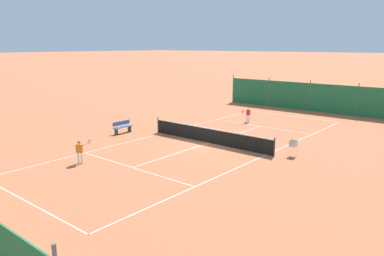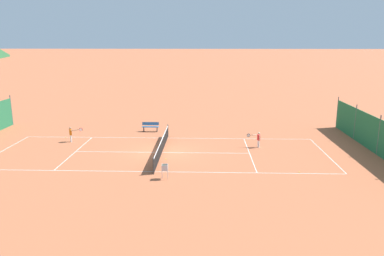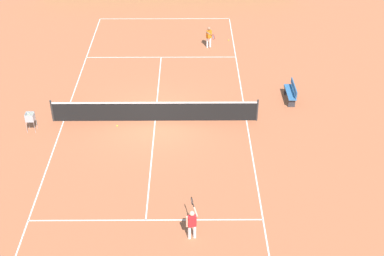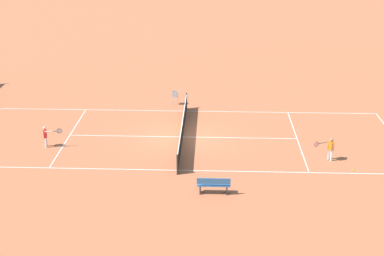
{
  "view_description": "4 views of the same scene",
  "coord_description": "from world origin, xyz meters",
  "px_view_note": "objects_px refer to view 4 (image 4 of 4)",
  "views": [
    {
      "loc": [
        -13.9,
        18.3,
        6.08
      ],
      "look_at": [
        -0.53,
        2.33,
        1.44
      ],
      "focal_mm": 35.0,
      "sensor_mm": 36.0,
      "label": 1
    },
    {
      "loc": [
        -26.16,
        -3.13,
        8.09
      ],
      "look_at": [
        1.59,
        -2.15,
        1.48
      ],
      "focal_mm": 35.0,
      "sensor_mm": 36.0,
      "label": 2
    },
    {
      "loc": [
        1.53,
        -20.12,
        13.01
      ],
      "look_at": [
        1.64,
        -1.65,
        0.69
      ],
      "focal_mm": 50.0,
      "sensor_mm": 36.0,
      "label": 3
    },
    {
      "loc": [
        27.47,
        1.6,
        12.0
      ],
      "look_at": [
        0.9,
        0.56,
        0.93
      ],
      "focal_mm": 50.0,
      "sensor_mm": 36.0,
      "label": 4
    }
  ],
  "objects_px": {
    "tennis_ball_mid_court": "(176,125)",
    "tennis_ball_by_net_left": "(352,170)",
    "player_far_service": "(330,147)",
    "player_near_service": "(46,135)",
    "ball_hopper": "(175,95)",
    "tennis_ball_alley_left": "(44,110)",
    "courtside_bench": "(214,185)",
    "tennis_net": "(183,129)"
  },
  "relations": [
    {
      "from": "tennis_ball_mid_court",
      "to": "tennis_ball_by_net_left",
      "type": "relative_size",
      "value": 1.0
    },
    {
      "from": "player_far_service",
      "to": "player_near_service",
      "type": "bearing_deg",
      "value": -94.08
    },
    {
      "from": "player_far_service",
      "to": "player_near_service",
      "type": "height_order",
      "value": "player_far_service"
    },
    {
      "from": "player_near_service",
      "to": "ball_hopper",
      "type": "xyz_separation_m",
      "value": [
        -6.91,
        6.42,
        -0.03
      ]
    },
    {
      "from": "tennis_ball_alley_left",
      "to": "ball_hopper",
      "type": "height_order",
      "value": "ball_hopper"
    },
    {
      "from": "tennis_ball_by_net_left",
      "to": "player_far_service",
      "type": "bearing_deg",
      "value": -141.63
    },
    {
      "from": "tennis_ball_by_net_left",
      "to": "courtside_bench",
      "type": "bearing_deg",
      "value": -69.77
    },
    {
      "from": "player_near_service",
      "to": "tennis_ball_mid_court",
      "type": "height_order",
      "value": "player_near_service"
    },
    {
      "from": "player_far_service",
      "to": "tennis_ball_by_net_left",
      "type": "height_order",
      "value": "player_far_service"
    },
    {
      "from": "tennis_ball_by_net_left",
      "to": "ball_hopper",
      "type": "bearing_deg",
      "value": -134.37
    },
    {
      "from": "tennis_net",
      "to": "tennis_ball_by_net_left",
      "type": "bearing_deg",
      "value": 65.84
    },
    {
      "from": "tennis_ball_alley_left",
      "to": "ball_hopper",
      "type": "bearing_deg",
      "value": 99.43
    },
    {
      "from": "tennis_net",
      "to": "ball_hopper",
      "type": "distance_m",
      "value": 5.36
    },
    {
      "from": "tennis_ball_alley_left",
      "to": "courtside_bench",
      "type": "bearing_deg",
      "value": 46.37
    },
    {
      "from": "tennis_net",
      "to": "player_far_service",
      "type": "relative_size",
      "value": 7.51
    },
    {
      "from": "tennis_ball_by_net_left",
      "to": "ball_hopper",
      "type": "relative_size",
      "value": 0.07
    },
    {
      "from": "tennis_ball_alley_left",
      "to": "tennis_ball_by_net_left",
      "type": "height_order",
      "value": "same"
    },
    {
      "from": "player_far_service",
      "to": "tennis_ball_alley_left",
      "type": "distance_m",
      "value": 17.93
    },
    {
      "from": "player_far_service",
      "to": "tennis_ball_mid_court",
      "type": "relative_size",
      "value": 18.53
    },
    {
      "from": "ball_hopper",
      "to": "player_far_service",
      "type": "bearing_deg",
      "value": 46.56
    },
    {
      "from": "tennis_ball_mid_court",
      "to": "ball_hopper",
      "type": "relative_size",
      "value": 0.07
    },
    {
      "from": "ball_hopper",
      "to": "tennis_ball_mid_court",
      "type": "bearing_deg",
      "value": 5.15
    },
    {
      "from": "tennis_ball_by_net_left",
      "to": "courtside_bench",
      "type": "relative_size",
      "value": 0.04
    },
    {
      "from": "tennis_ball_alley_left",
      "to": "tennis_ball_by_net_left",
      "type": "relative_size",
      "value": 1.0
    },
    {
      "from": "tennis_ball_by_net_left",
      "to": "ball_hopper",
      "type": "height_order",
      "value": "ball_hopper"
    },
    {
      "from": "tennis_net",
      "to": "courtside_bench",
      "type": "relative_size",
      "value": 6.12
    },
    {
      "from": "tennis_net",
      "to": "tennis_ball_alley_left",
      "type": "height_order",
      "value": "tennis_net"
    },
    {
      "from": "player_near_service",
      "to": "ball_hopper",
      "type": "distance_m",
      "value": 9.43
    },
    {
      "from": "tennis_net",
      "to": "tennis_ball_mid_court",
      "type": "height_order",
      "value": "tennis_net"
    },
    {
      "from": "tennis_ball_alley_left",
      "to": "courtside_bench",
      "type": "relative_size",
      "value": 0.04
    },
    {
      "from": "player_near_service",
      "to": "ball_hopper",
      "type": "height_order",
      "value": "player_near_service"
    },
    {
      "from": "player_near_service",
      "to": "tennis_ball_mid_court",
      "type": "distance_m",
      "value": 7.52
    },
    {
      "from": "tennis_net",
      "to": "tennis_ball_mid_court",
      "type": "distance_m",
      "value": 1.78
    },
    {
      "from": "player_far_service",
      "to": "tennis_ball_by_net_left",
      "type": "xyz_separation_m",
      "value": [
        1.17,
        0.93,
        -0.68
      ]
    },
    {
      "from": "tennis_net",
      "to": "player_near_service",
      "type": "distance_m",
      "value": 7.39
    },
    {
      "from": "player_far_service",
      "to": "ball_hopper",
      "type": "xyz_separation_m",
      "value": [
        -7.97,
        -8.41,
        -0.06
      ]
    },
    {
      "from": "courtside_bench",
      "to": "tennis_ball_mid_court",
      "type": "bearing_deg",
      "value": -164.57
    },
    {
      "from": "tennis_ball_mid_court",
      "to": "tennis_ball_by_net_left",
      "type": "height_order",
      "value": "same"
    },
    {
      "from": "player_near_service",
      "to": "player_far_service",
      "type": "bearing_deg",
      "value": 85.92
    },
    {
      "from": "player_near_service",
      "to": "courtside_bench",
      "type": "relative_size",
      "value": 0.79
    },
    {
      "from": "tennis_ball_mid_court",
      "to": "courtside_bench",
      "type": "relative_size",
      "value": 0.04
    },
    {
      "from": "tennis_net",
      "to": "ball_hopper",
      "type": "height_order",
      "value": "tennis_net"
    }
  ]
}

